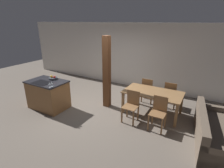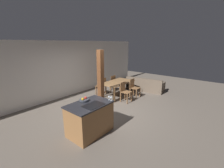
{
  "view_description": "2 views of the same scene",
  "coord_description": "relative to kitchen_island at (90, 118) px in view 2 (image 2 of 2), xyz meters",
  "views": [
    {
      "loc": [
        3.08,
        -4.13,
        2.77
      ],
      "look_at": [
        0.6,
        0.2,
        0.95
      ],
      "focal_mm": 28.0,
      "sensor_mm": 36.0,
      "label": 1
    },
    {
      "loc": [
        -4.03,
        -3.56,
        2.59
      ],
      "look_at": [
        0.6,
        0.2,
        0.95
      ],
      "focal_mm": 24.0,
      "sensor_mm": 36.0,
      "label": 2
    }
  ],
  "objects": [
    {
      "name": "wall_back",
      "position": [
        1.39,
        3.32,
        0.88
      ],
      "size": [
        11.2,
        0.08,
        2.7
      ],
      "color": "silver",
      "rests_on": "ground_plane"
    },
    {
      "name": "dining_chair_far_right",
      "position": [
        3.5,
        2.05,
        0.01
      ],
      "size": [
        0.4,
        0.4,
        0.9
      ],
      "rotation": [
        0.0,
        0.0,
        3.14
      ],
      "color": "brown",
      "rests_on": "ground_plane"
    },
    {
      "name": "ground_plane",
      "position": [
        1.39,
        0.58,
        -0.47
      ],
      "size": [
        16.0,
        16.0,
        0.0
      ],
      "primitive_type": "plane",
      "color": "#665B51"
    },
    {
      "name": "dining_chair_near_right",
      "position": [
        3.5,
        0.62,
        0.01
      ],
      "size": [
        0.4,
        0.4,
        0.9
      ],
      "color": "brown",
      "rests_on": "ground_plane"
    },
    {
      "name": "wine_glass_middle",
      "position": [
        0.56,
        -0.27,
        0.59
      ],
      "size": [
        0.06,
        0.06,
        0.15
      ],
      "color": "silver",
      "rests_on": "kitchen_island"
    },
    {
      "name": "dining_chair_far_left",
      "position": [
        2.72,
        2.05,
        0.01
      ],
      "size": [
        0.4,
        0.4,
        0.9
      ],
      "rotation": [
        0.0,
        0.0,
        3.14
      ],
      "color": "brown",
      "rests_on": "ground_plane"
    },
    {
      "name": "dining_table",
      "position": [
        3.11,
        1.33,
        0.16
      ],
      "size": [
        1.74,
        0.97,
        0.72
      ],
      "color": "olive",
      "rests_on": "ground_plane"
    },
    {
      "name": "kitchen_island",
      "position": [
        0.0,
        0.0,
        0.0
      ],
      "size": [
        1.26,
        0.84,
        0.94
      ],
      "color": "olive",
      "rests_on": "ground_plane"
    },
    {
      "name": "wine_glass_near",
      "position": [
        0.56,
        -0.35,
        0.59
      ],
      "size": [
        0.06,
        0.06,
        0.15
      ],
      "color": "silver",
      "rests_on": "kitchen_island"
    },
    {
      "name": "couch",
      "position": [
        4.81,
        0.68,
        -0.21
      ],
      "size": [
        1.05,
        2.11,
        0.74
      ],
      "rotation": [
        0.0,
        0.0,
        1.7
      ],
      "color": "brown",
      "rests_on": "ground_plane"
    },
    {
      "name": "timber_post",
      "position": [
        1.62,
        1.08,
        0.7
      ],
      "size": [
        0.21,
        0.21,
        2.35
      ],
      "color": "brown",
      "rests_on": "ground_plane"
    },
    {
      "name": "dining_chair_near_left",
      "position": [
        2.72,
        0.62,
        0.01
      ],
      "size": [
        0.4,
        0.4,
        0.9
      ],
      "color": "brown",
      "rests_on": "ground_plane"
    },
    {
      "name": "fruit_bowl",
      "position": [
        0.04,
        0.25,
        0.51
      ],
      "size": [
        0.28,
        0.28,
        0.12
      ],
      "color": "#383D47",
      "rests_on": "kitchen_island"
    }
  ]
}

